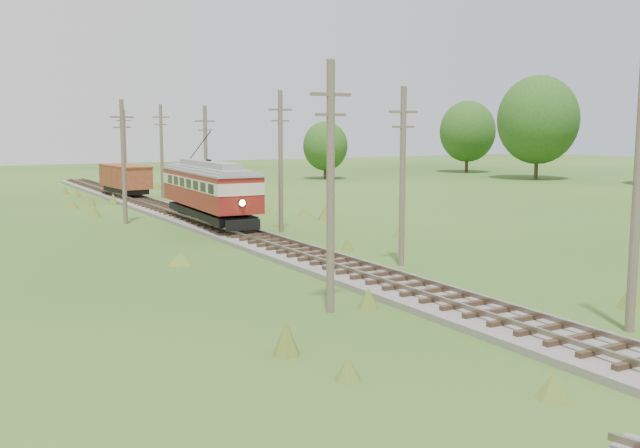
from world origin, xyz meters
TOP-DOWN VIEW (x-y plane):
  - railbed_main at (0.00, 34.00)m, footprint 3.60×96.00m
  - streetcar at (-0.00, 35.40)m, footprint 3.66×13.01m
  - gondola at (0.00, 57.64)m, footprint 3.19×8.17m
  - gravel_pile at (2.79, 49.53)m, footprint 2.84×3.01m
  - utility_pole_r_1 at (3.10, 5.00)m, footprint 0.30×0.30m
  - utility_pole_r_2 at (3.30, 18.00)m, footprint 1.60×0.30m
  - utility_pole_r_3 at (3.20, 31.00)m, footprint 1.60×0.30m
  - utility_pole_r_4 at (3.00, 44.00)m, footprint 1.60×0.30m
  - utility_pole_r_5 at (3.40, 57.00)m, footprint 1.60×0.30m
  - utility_pole_r_6 at (3.20, 70.00)m, footprint 1.60×0.30m
  - utility_pole_l_a at (-4.20, 12.00)m, footprint 1.60×0.30m
  - utility_pole_l_b at (-4.50, 40.00)m, footprint 1.60×0.30m
  - tree_right_4 at (54.00, 58.00)m, footprint 10.50×10.50m
  - tree_right_5 at (56.00, 74.00)m, footprint 8.40×8.40m
  - tree_mid_b at (30.00, 72.00)m, footprint 5.88×5.88m

SIDE VIEW (x-z plane):
  - railbed_main at x=0.00m, z-range -0.09..0.48m
  - gravel_pile at x=2.79m, z-range -0.03..1.00m
  - gondola at x=0.00m, z-range 0.67..3.32m
  - streetcar at x=0.00m, z-range -0.23..5.67m
  - utility_pole_r_4 at x=3.00m, z-range 0.12..8.52m
  - tree_mid_b at x=30.00m, z-range 0.54..8.12m
  - utility_pole_r_1 at x=3.10m, z-range 0.00..8.80m
  - utility_pole_r_2 at x=3.30m, z-range 0.12..8.72m
  - utility_pole_l_b at x=-4.50m, z-range 0.12..8.72m
  - utility_pole_r_6 at x=3.20m, z-range 0.12..8.82m
  - utility_pole_r_5 at x=3.40m, z-range 0.13..9.03m
  - utility_pole_r_3 at x=3.20m, z-range 0.13..9.13m
  - utility_pole_l_a at x=-4.20m, z-range 0.13..9.13m
  - tree_right_5 at x=56.00m, z-range 0.78..11.60m
  - tree_right_4 at x=54.00m, z-range 0.98..14.51m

